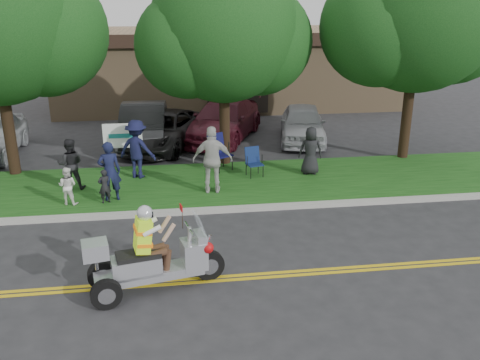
{
  "coord_description": "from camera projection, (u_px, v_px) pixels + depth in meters",
  "views": [
    {
      "loc": [
        -1.33,
        -9.78,
        5.5
      ],
      "look_at": [
        0.31,
        2.0,
        1.28
      ],
      "focal_mm": 38.0,
      "sensor_mm": 36.0,
      "label": 1
    }
  ],
  "objects": [
    {
      "name": "centerline_far",
      "position": [
        241.0,
        275.0,
        10.74
      ],
      "size": [
        60.0,
        0.1,
        0.01
      ],
      "primitive_type": "cube",
      "color": "gold",
      "rests_on": "ground"
    },
    {
      "name": "trike_scooter",
      "position": [
        150.0,
        261.0,
        10.02
      ],
      "size": [
        2.79,
        1.17,
        1.83
      ],
      "rotation": [
        0.0,
        0.0,
        0.2
      ],
      "color": "black",
      "rests_on": "ground"
    },
    {
      "name": "parked_car_far_right",
      "position": [
        303.0,
        124.0,
        20.72
      ],
      "size": [
        2.66,
        4.65,
        1.49
      ],
      "primitive_type": "imported",
      "rotation": [
        0.0,
        0.0,
        -0.22
      ],
      "color": "#A9ABB0",
      "rests_on": "ground"
    },
    {
      "name": "spectator_adult_left",
      "position": [
        110.0,
        171.0,
        14.26
      ],
      "size": [
        0.68,
        0.49,
        1.72
      ],
      "primitive_type": "imported",
      "rotation": [
        0.0,
        0.0,
        3.27
      ],
      "color": "#141939",
      "rests_on": "grass_verge"
    },
    {
      "name": "spectator_chair_a",
      "position": [
        137.0,
        149.0,
        16.09
      ],
      "size": [
        1.39,
        1.13,
        1.88
      ],
      "primitive_type": "imported",
      "rotation": [
        0.0,
        0.0,
        2.72
      ],
      "color": "#14173A",
      "rests_on": "grass_verge"
    },
    {
      "name": "spectator_adult_right",
      "position": [
        213.0,
        160.0,
        14.8
      ],
      "size": [
        1.22,
        0.62,
        2.0
      ],
      "primitive_type": "imported",
      "rotation": [
        0.0,
        0.0,
        3.02
      ],
      "color": "#BABBB4",
      "rests_on": "grass_verge"
    },
    {
      "name": "spectator_adult_mid",
      "position": [
        70.0,
        164.0,
        15.15
      ],
      "size": [
        0.77,
        0.61,
        1.55
      ],
      "primitive_type": "imported",
      "rotation": [
        0.0,
        0.0,
        3.17
      ],
      "color": "black",
      "rests_on": "grass_verge"
    },
    {
      "name": "commercial_building",
      "position": [
        228.0,
        66.0,
        28.44
      ],
      "size": [
        18.0,
        8.2,
        4.0
      ],
      "color": "#9E7F5B",
      "rests_on": "ground"
    },
    {
      "name": "tree_right",
      "position": [
        419.0,
        15.0,
        16.94
      ],
      "size": [
        6.86,
        5.6,
        8.07
      ],
      "color": "#332114",
      "rests_on": "ground"
    },
    {
      "name": "ground",
      "position": [
        239.0,
        266.0,
        11.14
      ],
      "size": [
        120.0,
        120.0,
        0.0
      ],
      "primitive_type": "plane",
      "color": "#28282B",
      "rests_on": "ground"
    },
    {
      "name": "parked_car_mid",
      "position": [
        163.0,
        130.0,
        19.82
      ],
      "size": [
        4.09,
        5.59,
        1.41
      ],
      "primitive_type": "imported",
      "rotation": [
        0.0,
        0.0,
        -0.39
      ],
      "color": "black",
      "rests_on": "ground"
    },
    {
      "name": "parked_car_right",
      "position": [
        224.0,
        120.0,
        21.09
      ],
      "size": [
        4.24,
        5.87,
        1.58
      ],
      "primitive_type": "imported",
      "rotation": [
        0.0,
        0.0,
        -0.42
      ],
      "color": "#4A111D",
      "rests_on": "ground"
    },
    {
      "name": "grass_verge",
      "position": [
        216.0,
        183.0,
        15.97
      ],
      "size": [
        60.0,
        4.0,
        0.1
      ],
      "primitive_type": "cube",
      "color": "#154312",
      "rests_on": "ground"
    },
    {
      "name": "curb",
      "position": [
        224.0,
        210.0,
        13.97
      ],
      "size": [
        60.0,
        0.25,
        0.12
      ],
      "primitive_type": "cube",
      "color": "#A8A89E",
      "rests_on": "ground"
    },
    {
      "name": "centerline_near",
      "position": [
        242.0,
        279.0,
        10.6
      ],
      "size": [
        60.0,
        0.1,
        0.01
      ],
      "primitive_type": "cube",
      "color": "gold",
      "rests_on": "ground"
    },
    {
      "name": "child_right",
      "position": [
        67.0,
        186.0,
        14.07
      ],
      "size": [
        0.61,
        0.53,
        1.07
      ],
      "primitive_type": "imported",
      "rotation": [
        0.0,
        0.0,
        2.87
      ],
      "color": "white",
      "rests_on": "grass_verge"
    },
    {
      "name": "lawn_chair_a",
      "position": [
        253.0,
        160.0,
        16.41
      ],
      "size": [
        0.6,
        0.61,
        0.93
      ],
      "rotation": [
        0.0,
        0.0,
        0.24
      ],
      "color": "black",
      "rests_on": "grass_verge"
    },
    {
      "name": "business_sign",
      "position": [
        123.0,
        138.0,
        16.5
      ],
      "size": [
        1.25,
        0.06,
        1.75
      ],
      "color": "silver",
      "rests_on": "ground"
    },
    {
      "name": "parked_car_left",
      "position": [
        144.0,
        125.0,
        20.14
      ],
      "size": [
        1.87,
        5.01,
        1.64
      ],
      "primitive_type": "imported",
      "rotation": [
        0.0,
        0.0,
        -0.03
      ],
      "color": "#272729",
      "rests_on": "ground"
    },
    {
      "name": "child_left",
      "position": [
        105.0,
        186.0,
        14.18
      ],
      "size": [
        0.42,
        0.35,
        0.98
      ],
      "primitive_type": "imported",
      "rotation": [
        0.0,
        0.0,
        3.51
      ],
      "color": "black",
      "rests_on": "grass_verge"
    },
    {
      "name": "lawn_chair_b",
      "position": [
        218.0,
        150.0,
        16.98
      ],
      "size": [
        0.88,
        0.89,
        1.2
      ],
      "rotation": [
        0.0,
        0.0,
        0.54
      ],
      "color": "black",
      "rests_on": "grass_verge"
    },
    {
      "name": "tree_mid",
      "position": [
        225.0,
        35.0,
        16.48
      ],
      "size": [
        5.88,
        4.8,
        7.05
      ],
      "color": "#332114",
      "rests_on": "ground"
    },
    {
      "name": "spectator_chair_b",
      "position": [
        311.0,
        151.0,
        16.47
      ],
      "size": [
        0.84,
        0.62,
        1.57
      ],
      "primitive_type": "imported",
      "rotation": [
        0.0,
        0.0,
        2.98
      ],
      "color": "black",
      "rests_on": "grass_verge"
    }
  ]
}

